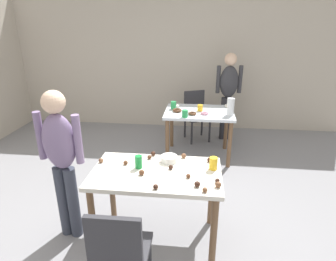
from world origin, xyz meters
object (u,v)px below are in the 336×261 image
object	(u,v)px
dining_table_near	(156,182)
chair_near_table	(119,251)
soda_can	(139,162)
dining_table_far	(199,118)
mixing_bowl	(169,159)
person_girl_near	(61,155)
chair_far_table	(196,112)
pitcher_far	(231,107)
person_adult_far	(228,89)

from	to	relation	value
dining_table_near	chair_near_table	xyz separation A→B (m)	(-0.16, -0.72, -0.14)
soda_can	dining_table_near	bearing A→B (deg)	-16.82
dining_table_far	mixing_bowl	bearing A→B (deg)	-99.22
chair_near_table	soda_can	xyz separation A→B (m)	(-0.01, 0.78, 0.31)
dining_table_far	person_girl_near	xyz separation A→B (m)	(-1.24, -1.94, 0.25)
chair_far_table	pitcher_far	world-z (taller)	pitcher_far
person_adult_far	mixing_bowl	size ratio (longest dim) A/B	9.56
dining_table_far	chair_near_table	size ratio (longest dim) A/B	1.19
soda_can	pitcher_far	size ratio (longest dim) A/B	0.49
dining_table_near	pitcher_far	xyz separation A→B (m)	(0.82, 1.76, 0.24)
mixing_bowl	pitcher_far	distance (m)	1.72
chair_far_table	soda_can	distance (m)	2.66
dining_table_near	soda_can	xyz separation A→B (m)	(-0.17, 0.05, 0.17)
dining_table_near	mixing_bowl	distance (m)	0.27
mixing_bowl	soda_can	size ratio (longest dim) A/B	1.32
dining_table_near	mixing_bowl	bearing A→B (deg)	65.06
dining_table_near	person_girl_near	size ratio (longest dim) A/B	0.79
mixing_bowl	pitcher_far	xyz separation A→B (m)	(0.72, 1.56, 0.10)
chair_far_table	pitcher_far	size ratio (longest dim) A/B	3.46
dining_table_near	person_girl_near	world-z (taller)	person_girl_near
person_girl_near	soda_can	distance (m)	0.71
dining_table_near	pitcher_far	world-z (taller)	pitcher_far
dining_table_near	dining_table_far	distance (m)	1.95
chair_far_table	chair_near_table	bearing A→B (deg)	-98.05
person_girl_near	soda_can	size ratio (longest dim) A/B	12.20
dining_table_near	person_girl_near	xyz separation A→B (m)	(-0.87, -0.04, 0.25)
soda_can	person_girl_near	bearing A→B (deg)	-172.84
dining_table_near	pitcher_far	distance (m)	1.96
mixing_bowl	pitcher_far	world-z (taller)	pitcher_far
mixing_bowl	dining_table_far	bearing A→B (deg)	80.78
chair_near_table	chair_far_table	bearing A→B (deg)	81.95
chair_far_table	person_girl_near	distance (m)	2.96
chair_near_table	pitcher_far	bearing A→B (deg)	68.54
soda_can	pitcher_far	world-z (taller)	pitcher_far
chair_near_table	pitcher_far	xyz separation A→B (m)	(0.98, 2.49, 0.38)
chair_far_table	mixing_bowl	distance (m)	2.46
dining_table_near	person_girl_near	bearing A→B (deg)	-177.65
mixing_bowl	person_girl_near	bearing A→B (deg)	-165.88
pitcher_far	dining_table_near	bearing A→B (deg)	-114.90
chair_far_table	soda_can	bearing A→B (deg)	-100.69
dining_table_near	person_adult_far	bearing A→B (deg)	72.19
chair_far_table	soda_can	xyz separation A→B (m)	(-0.49, -2.59, 0.31)
chair_far_table	person_adult_far	size ratio (longest dim) A/B	0.57
chair_near_table	chair_far_table	size ratio (longest dim) A/B	1.00
dining_table_near	soda_can	bearing A→B (deg)	163.18
chair_far_table	mixing_bowl	bearing A→B (deg)	-95.18
person_adult_far	pitcher_far	world-z (taller)	person_adult_far
chair_far_table	person_girl_near	size ratio (longest dim) A/B	0.58
chair_near_table	person_girl_near	world-z (taller)	person_girl_near
person_adult_far	mixing_bowl	bearing A→B (deg)	-107.18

